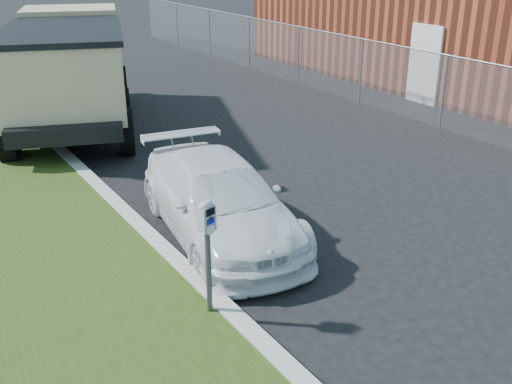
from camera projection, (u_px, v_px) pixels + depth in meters
ground at (371, 256)px, 8.95m from camera, size 120.00×120.00×0.00m
chainlink_fence at (362, 58)px, 16.86m from camera, size 0.06×30.06×30.00m
brick_building at (477, 11)px, 20.28m from camera, size 9.20×14.20×4.17m
parking_meter at (207, 233)px, 6.99m from camera, size 0.23×0.18×1.47m
white_wagon at (218, 199)px, 9.38m from camera, size 2.31×4.38×1.21m
dump_truck at (70, 65)px, 14.81m from camera, size 4.60×7.21×2.66m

